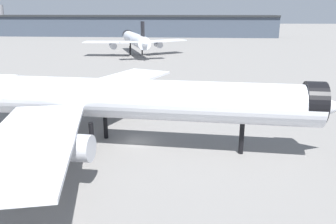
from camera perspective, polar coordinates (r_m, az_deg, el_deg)
name	(u,v)px	position (r m, az deg, el deg)	size (l,w,h in m)	color
ground	(137,142)	(47.51, -5.25, -4.97)	(900.00, 900.00, 0.00)	slate
airliner_near_gate	(112,99)	(44.50, -9.28, 2.14)	(56.76, 51.64, 14.69)	silver
airliner_far_taxiway	(135,40)	(142.90, -5.52, 11.97)	(40.24, 45.34, 13.74)	silver
terminal_building	(103,25)	(251.74, -10.74, 14.03)	(236.59, 29.03, 21.38)	#3D4756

